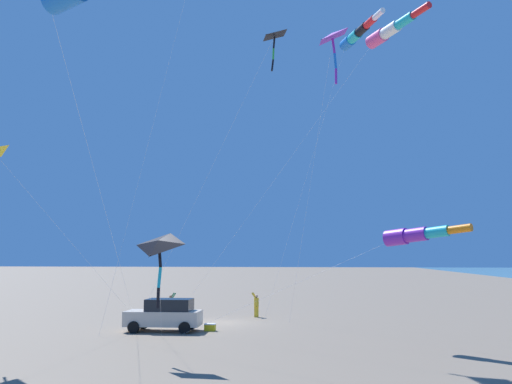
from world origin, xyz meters
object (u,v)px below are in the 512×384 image
Objects in this scene: kite_delta_long_streamer_right at (332,37)px; kite_delta_striped_overhead at (274,36)px; kite_delta_purple_drifting at (158,246)px; person_adult_flyer at (256,304)px; kite_windsock_long_streamer_left at (415,235)px; cooler_box at (210,327)px; kite_windsock_black_fish_shape at (389,31)px; parked_car at (165,314)px; person_child_green_jacket at (171,304)px; kite_windsock_teal_far_right at (357,34)px.

kite_delta_long_streamer_right reaches higher than kite_delta_striped_overhead.
kite_delta_purple_drifting is at bearing -123.29° from kite_delta_long_streamer_right.
person_adult_flyer is at bearing 106.46° from kite_delta_striped_overhead.
kite_windsock_long_streamer_left is 12.06m from kite_delta_purple_drifting.
kite_delta_striped_overhead is at bearing -27.32° from cooler_box.
kite_delta_striped_overhead is 0.90× the size of kite_windsock_black_fish_shape.
person_child_green_jacket is at bearing 107.69° from parked_car.
parked_car is 17.22m from kite_delta_striped_overhead.
kite_windsock_black_fish_shape is (-0.32, 6.19, 13.19)m from kite_windsock_long_streamer_left.
person_child_green_jacket is 19.94m from kite_delta_striped_overhead.
person_adult_flyer is 17.39m from kite_delta_purple_drifting.
person_child_green_jacket is 23.79m from kite_windsock_black_fish_shape.
parked_car is 0.26× the size of kite_delta_striped_overhead.
kite_windsock_black_fish_shape is (10.90, 2.16, 18.25)m from cooler_box.
kite_delta_long_streamer_right reaches higher than kite_windsock_long_streamer_left.
kite_windsock_black_fish_shape is at bearing 47.21° from kite_delta_purple_drifting.
kite_delta_striped_overhead is at bearing 61.54° from kite_delta_purple_drifting.
kite_delta_long_streamer_right is at bearing 11.71° from parked_car.
kite_delta_long_streamer_right is 3.68m from kite_windsock_black_fish_shape.
kite_delta_striped_overhead reaches higher than cooler_box.
cooler_box is 19.29m from kite_delta_long_streamer_right.
kite_windsock_teal_far_right is at bearing -0.32° from person_child_green_jacket.
kite_delta_long_streamer_right is (7.33, 1.40, 17.78)m from cooler_box.
kite_delta_purple_drifting is (-0.91, -16.96, 3.71)m from person_adult_flyer.
kite_delta_striped_overhead is at bearing 165.14° from kite_windsock_long_streamer_left.
kite_windsock_teal_far_right reaches higher than kite_windsock_black_fish_shape.
kite_delta_striped_overhead is at bearing -131.47° from kite_delta_long_streamer_right.
person_adult_flyer is at bearing 130.25° from kite_windsock_long_streamer_left.
kite_windsock_black_fish_shape is (13.43, 2.80, 17.51)m from parked_car.
person_child_green_jacket is 0.12× the size of kite_windsock_long_streamer_left.
kite_windsock_black_fish_shape reaches higher than kite_delta_purple_drifting.
cooler_box is 0.03× the size of kite_delta_long_streamer_right.
person_child_green_jacket reaches higher than cooler_box.
kite_windsock_black_fish_shape is at bearing 11.79° from parked_car.
cooler_box is at bearing -145.64° from kite_windsock_teal_far_right.
kite_windsock_teal_far_right is 5.44m from kite_delta_long_streamer_right.
parked_car is 2.54× the size of person_child_green_jacket.
cooler_box is at bearing 152.68° from kite_delta_striped_overhead.
kite_delta_long_streamer_right reaches higher than parked_car.
kite_delta_purple_drifting reaches higher than cooler_box.
cooler_box is at bearing -99.28° from person_adult_flyer.
kite_delta_long_streamer_right is 4.92m from kite_delta_striped_overhead.
kite_delta_purple_drifting is 18.42m from kite_delta_long_streamer_right.
kite_delta_striped_overhead is (2.92, -9.89, 15.77)m from person_adult_flyer.
kite_delta_purple_drifting is (0.35, -9.23, 4.46)m from cooler_box.
kite_delta_long_streamer_right is 0.98× the size of kite_windsock_black_fish_shape.
kite_delta_striped_overhead is (6.71, -1.52, 15.78)m from parked_car.
kite_delta_long_streamer_right is (6.07, -6.33, 17.03)m from person_adult_flyer.
kite_windsock_long_streamer_left is at bearing -32.68° from person_child_green_jacket.
person_child_green_jacket is (-5.97, -1.54, -0.00)m from person_adult_flyer.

